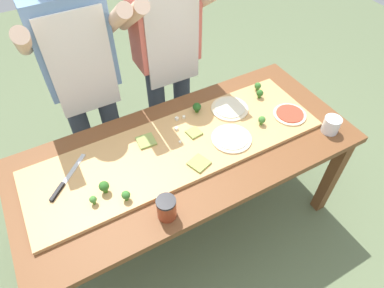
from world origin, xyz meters
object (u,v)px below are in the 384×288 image
at_px(pizza_whole_cheese_artichoke, 230,108).
at_px(flour_cup, 331,126).
at_px(pizza_whole_tomato_red, 290,114).
at_px(broccoli_floret_back_mid, 260,93).
at_px(broccoli_floret_front_mid, 197,107).
at_px(cook_right, 167,47).
at_px(sauce_jar, 167,208).
at_px(cheese_crumble_b, 177,119).
at_px(broccoli_floret_front_right, 262,120).
at_px(broccoli_floret_back_right, 104,187).
at_px(pizza_slice_far_left, 146,141).
at_px(broccoli_floret_center_left, 258,86).
at_px(pizza_slice_center, 199,163).
at_px(chefs_knife, 63,183).
at_px(cook_left, 81,71).
at_px(broccoli_floret_center_right, 126,195).
at_px(prep_table, 187,159).
at_px(cheese_crumble_a, 184,117).
at_px(cheese_crumble_c, 180,142).
at_px(broccoli_floret_back_left, 93,200).
at_px(cheese_crumble_d, 176,129).
at_px(pizza_whole_white_garlic, 231,138).
at_px(pizza_slice_near_left, 194,133).

relative_size(pizza_whole_cheese_artichoke, flour_cup, 2.35).
distance_m(pizza_whole_tomato_red, broccoli_floret_back_mid, 0.23).
bearing_deg(broccoli_floret_front_mid, cook_right, 88.38).
bearing_deg(sauce_jar, cheese_crumble_b, 58.62).
height_order(broccoli_floret_front_right, broccoli_floret_back_right, broccoli_floret_back_right).
relative_size(pizza_slice_far_left, broccoli_floret_center_left, 1.75).
bearing_deg(cook_right, broccoli_floret_center_left, -43.70).
distance_m(broccoli_floret_back_mid, cook_right, 0.65).
relative_size(broccoli_floret_front_right, broccoli_floret_center_left, 1.04).
bearing_deg(broccoli_floret_back_mid, pizza_slice_center, -154.48).
xyz_separation_m(pizza_slice_far_left, broccoli_floret_center_left, (0.81, 0.08, 0.03)).
bearing_deg(pizza_slice_far_left, broccoli_floret_back_right, -145.53).
xyz_separation_m(chefs_knife, cook_left, (0.30, 0.55, 0.22)).
bearing_deg(pizza_slice_center, broccoli_floret_center_right, -176.84).
distance_m(prep_table, broccoli_floret_back_right, 0.51).
xyz_separation_m(broccoli_floret_center_left, cook_right, (-0.43, 0.41, 0.19)).
distance_m(prep_table, broccoli_floret_front_mid, 0.32).
height_order(chefs_knife, broccoli_floret_back_mid, broccoli_floret_back_mid).
relative_size(prep_table, cheese_crumble_a, 125.63).
height_order(pizza_slice_far_left, broccoli_floret_center_left, broccoli_floret_center_left).
bearing_deg(broccoli_floret_back_right, prep_table, 8.33).
bearing_deg(broccoli_floret_front_right, broccoli_floret_center_right, -172.96).
bearing_deg(broccoli_floret_center_left, cheese_crumble_c, -165.04).
relative_size(broccoli_floret_back_mid, cook_left, 0.03).
xyz_separation_m(chefs_knife, broccoli_floret_center_left, (1.28, 0.14, 0.03)).
bearing_deg(cheese_crumble_a, cook_left, 136.50).
distance_m(prep_table, broccoli_floret_front_right, 0.48).
bearing_deg(flour_cup, cook_right, 123.20).
height_order(broccoli_floret_front_right, cheese_crumble_a, broccoli_floret_front_right).
distance_m(pizza_whole_tomato_red, broccoli_floret_center_left, 0.29).
height_order(pizza_slice_center, broccoli_floret_back_left, broccoli_floret_back_left).
height_order(pizza_whole_cheese_artichoke, pizza_whole_tomato_red, same).
xyz_separation_m(broccoli_floret_back_right, cheese_crumble_d, (0.49, 0.21, -0.03)).
distance_m(broccoli_floret_back_left, sauce_jar, 0.35).
relative_size(prep_table, broccoli_floret_center_right, 33.12).
distance_m(chefs_knife, pizza_whole_white_garlic, 0.90).
xyz_separation_m(pizza_whole_tomato_red, cook_right, (-0.46, 0.70, 0.21)).
bearing_deg(cheese_crumble_c, broccoli_floret_center_left, 14.96).
xyz_separation_m(pizza_slice_far_left, cheese_crumble_a, (0.27, 0.07, 0.00)).
height_order(broccoli_floret_center_left, broccoli_floret_center_right, broccoli_floret_center_right).
distance_m(pizza_slice_near_left, broccoli_floret_front_mid, 0.19).
height_order(broccoli_floret_center_right, cook_right, cook_right).
relative_size(prep_table, cheese_crumble_c, 145.10).
relative_size(pizza_whole_white_garlic, broccoli_floret_back_mid, 4.02).
relative_size(prep_table, broccoli_floret_front_right, 33.35).
xyz_separation_m(pizza_slice_far_left, flour_cup, (0.97, -0.41, 0.01)).
height_order(prep_table, cook_left, cook_left).
bearing_deg(pizza_slice_center, broccoli_floret_back_left, 176.78).
relative_size(pizza_whole_white_garlic, sauce_jar, 1.88).
relative_size(chefs_knife, flour_cup, 2.46).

